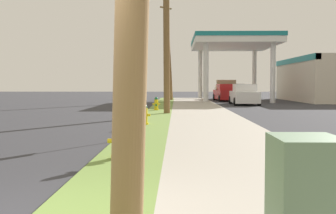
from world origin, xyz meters
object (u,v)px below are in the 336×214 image
fire_hydrant_nearest (118,142)px  utility_pole_midground (166,8)px  fire_hydrant_third (156,104)px  utility_pole_background (169,50)px  fire_hydrant_second (145,116)px  street_sign_post (142,83)px  car_white_by_far_pump (244,95)px  utility_cabinet (306,214)px  car_red_by_near_pump (226,93)px  truck_tan_at_forecourt (225,91)px

fire_hydrant_nearest → utility_pole_midground: 13.85m
fire_hydrant_third → utility_pole_background: (0.41, 14.70, 4.20)m
fire_hydrant_second → street_sign_post: 2.96m
utility_pole_background → street_sign_post: 25.93m
fire_hydrant_second → utility_pole_background: size_ratio=0.08×
street_sign_post → car_white_by_far_pump: street_sign_post is taller
street_sign_post → utility_pole_midground: bearing=86.5°
utility_cabinet → street_sign_post: 9.71m
utility_pole_midground → utility_cabinet: (1.50, -18.12, -4.75)m
utility_pole_midground → street_sign_post: size_ratio=4.88×
utility_pole_background → car_white_by_far_pump: utility_pole_background is taller
utility_pole_background → car_red_by_near_pump: utility_pole_background is taller
car_white_by_far_pump → utility_pole_midground: bearing=-117.1°
car_red_by_near_pump → truck_tan_at_forecourt: 3.11m
fire_hydrant_nearest → utility_cabinet: 5.62m
fire_hydrant_second → fire_hydrant_third: size_ratio=1.00×
fire_hydrant_second → truck_tan_at_forecourt: size_ratio=0.14×
fire_hydrant_third → utility_pole_midground: 5.51m
fire_hydrant_nearest → utility_pole_midground: utility_pole_midground is taller
fire_hydrant_third → car_white_by_far_pump: 10.82m
fire_hydrant_nearest → fire_hydrant_third: bearing=89.9°
car_white_by_far_pump → fire_hydrant_nearest: bearing=-104.8°
car_red_by_near_pump → truck_tan_at_forecourt: truck_tan_at_forecourt is taller
fire_hydrant_nearest → car_white_by_far_pump: 24.91m
utility_cabinet → car_red_by_near_pump: 36.46m
car_white_by_far_pump → utility_pole_background: bearing=135.0°
fire_hydrant_nearest → utility_cabinet: bearing=-67.5°
utility_pole_background → truck_tan_at_forecourt: (5.64, 4.16, -3.73)m
utility_pole_midground → utility_pole_background: utility_pole_midground is taller
fire_hydrant_second → truck_tan_at_forecourt: truck_tan_at_forecourt is taller
fire_hydrant_third → utility_pole_background: 15.29m
fire_hydrant_third → utility_cabinet: size_ratio=0.68×
street_sign_post → car_red_by_near_pump: bearing=78.0°
street_sign_post → car_red_by_near_pump: (5.69, 26.83, -0.91)m
fire_hydrant_second → utility_pole_background: utility_pole_background is taller
fire_hydrant_nearest → truck_tan_at_forecourt: 34.72m
fire_hydrant_second → utility_cabinet: utility_cabinet is taller
truck_tan_at_forecourt → utility_cabinet: bearing=-95.7°
fire_hydrant_nearest → car_red_by_near_pump: (5.82, 31.08, 0.28)m
car_white_by_far_pump → truck_tan_at_forecourt: bearing=91.6°
fire_hydrant_nearest → street_sign_post: bearing=88.3°
fire_hydrant_nearest → utility_pole_background: utility_pole_background is taller
fire_hydrant_second → car_red_by_near_pump: 24.81m
fire_hydrant_third → utility_pole_background: utility_pole_background is taller
fire_hydrant_third → car_white_by_far_pump: bearing=54.2°
fire_hydrant_nearest → street_sign_post: 4.42m
fire_hydrant_third → truck_tan_at_forecourt: bearing=72.2°
utility_pole_background → utility_cabinet: size_ratio=8.11×
utility_pole_midground → truck_tan_at_forecourt: (5.42, 21.25, -4.46)m
car_white_by_far_pump → truck_tan_at_forecourt: 10.10m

